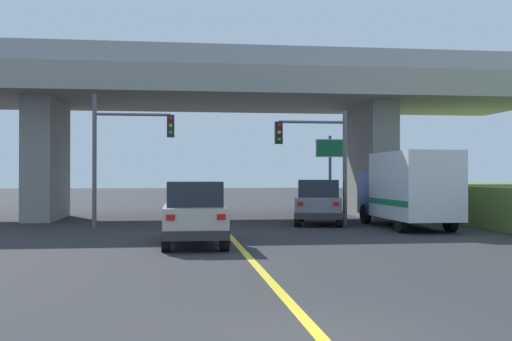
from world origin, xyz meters
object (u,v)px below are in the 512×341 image
(suv_lead, at_px, (194,213))
(highway_sign, at_px, (330,159))
(traffic_signal_nearside, at_px, (320,151))
(traffic_signal_farside, at_px, (122,144))
(box_truck, at_px, (408,189))
(suv_crossing, at_px, (319,202))

(suv_lead, distance_m, highway_sign, 12.44)
(traffic_signal_nearside, distance_m, highway_sign, 3.71)
(suv_lead, height_order, traffic_signal_nearside, traffic_signal_nearside)
(suv_lead, bearing_deg, traffic_signal_farside, 111.59)
(traffic_signal_farside, bearing_deg, box_truck, -9.06)
(traffic_signal_farside, relative_size, highway_sign, 1.36)
(traffic_signal_nearside, bearing_deg, box_truck, -21.86)
(traffic_signal_nearside, relative_size, highway_sign, 1.21)
(traffic_signal_nearside, xyz_separation_m, traffic_signal_farside, (-8.48, 0.52, 0.27))
(suv_lead, relative_size, box_truck, 0.70)
(suv_crossing, height_order, box_truck, box_truck)
(suv_lead, xyz_separation_m, box_truck, (9.09, 5.27, 0.64))
(box_truck, distance_m, traffic_signal_nearside, 4.05)
(suv_lead, height_order, traffic_signal_farside, traffic_signal_farside)
(box_truck, bearing_deg, suv_crossing, 141.76)
(suv_lead, relative_size, traffic_signal_nearside, 0.93)
(box_truck, height_order, traffic_signal_nearside, traffic_signal_nearside)
(traffic_signal_nearside, height_order, traffic_signal_farside, traffic_signal_farside)
(suv_lead, relative_size, highway_sign, 1.13)
(traffic_signal_nearside, bearing_deg, traffic_signal_farside, 176.50)
(suv_lead, bearing_deg, traffic_signal_nearside, 49.70)
(suv_lead, xyz_separation_m, traffic_signal_farside, (-2.84, 7.17, 2.53))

